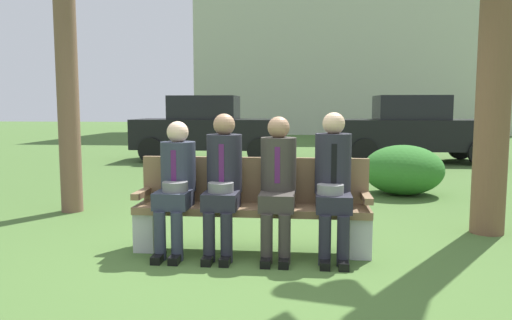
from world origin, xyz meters
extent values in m
plane|color=#44662E|center=(0.00, 0.00, 0.00)|extent=(80.00, 80.00, 0.00)
cube|color=brown|center=(0.06, 0.23, 0.42)|extent=(2.25, 0.44, 0.07)
cube|color=brown|center=(0.06, 0.42, 0.68)|extent=(2.25, 0.06, 0.45)
cube|color=brown|center=(-1.03, 0.23, 0.55)|extent=(0.08, 0.44, 0.06)
cube|color=brown|center=(1.14, 0.23, 0.55)|extent=(0.08, 0.44, 0.06)
cube|color=silver|center=(-0.97, 0.23, 0.19)|extent=(0.20, 0.37, 0.38)
cube|color=silver|center=(1.08, 0.23, 0.19)|extent=(0.20, 0.37, 0.38)
cube|color=#2D3342|center=(-0.67, 0.06, 0.53)|extent=(0.32, 0.38, 0.16)
cylinder|color=#2D3342|center=(-0.75, -0.13, 0.23)|extent=(0.11, 0.11, 0.45)
cylinder|color=#2D3342|center=(-0.59, -0.13, 0.23)|extent=(0.11, 0.11, 0.45)
cube|color=black|center=(-0.75, -0.19, 0.04)|extent=(0.09, 0.22, 0.07)
cube|color=black|center=(-0.59, -0.19, 0.04)|extent=(0.09, 0.22, 0.07)
cylinder|color=#2D3342|center=(-0.67, 0.25, 0.82)|extent=(0.34, 0.34, 0.48)
cube|color=#4C1951|center=(-0.67, 0.09, 0.84)|extent=(0.05, 0.01, 0.31)
sphere|color=beige|center=(-0.67, 0.25, 1.16)|extent=(0.21, 0.21, 0.21)
cylinder|color=slate|center=(-0.64, 0.05, 0.66)|extent=(0.24, 0.24, 0.09)
cube|color=#23232D|center=(-0.21, 0.06, 0.53)|extent=(0.32, 0.38, 0.16)
cylinder|color=#23232D|center=(-0.29, -0.13, 0.23)|extent=(0.11, 0.11, 0.45)
cylinder|color=#23232D|center=(-0.13, -0.13, 0.23)|extent=(0.11, 0.11, 0.45)
cube|color=black|center=(-0.29, -0.19, 0.04)|extent=(0.09, 0.22, 0.07)
cube|color=black|center=(-0.13, -0.19, 0.04)|extent=(0.09, 0.22, 0.07)
cylinder|color=#23232D|center=(-0.21, 0.25, 0.86)|extent=(0.34, 0.34, 0.55)
cube|color=#4C1951|center=(-0.21, 0.09, 0.88)|extent=(0.05, 0.01, 0.35)
sphere|color=#9E7556|center=(-0.21, 0.25, 1.23)|extent=(0.21, 0.21, 0.21)
cylinder|color=slate|center=(-0.21, 0.05, 0.66)|extent=(0.24, 0.24, 0.09)
cube|color=#38332D|center=(0.31, 0.06, 0.53)|extent=(0.32, 0.38, 0.16)
cylinder|color=#38332D|center=(0.23, -0.13, 0.23)|extent=(0.11, 0.11, 0.45)
cylinder|color=#38332D|center=(0.39, -0.13, 0.23)|extent=(0.11, 0.11, 0.45)
cube|color=black|center=(0.23, -0.19, 0.04)|extent=(0.09, 0.22, 0.07)
cube|color=black|center=(0.39, -0.19, 0.04)|extent=(0.09, 0.22, 0.07)
cylinder|color=#38332D|center=(0.31, 0.25, 0.84)|extent=(0.34, 0.34, 0.53)
cube|color=#4C1951|center=(0.31, 0.09, 0.86)|extent=(0.05, 0.01, 0.34)
sphere|color=#9E7556|center=(0.31, 0.25, 1.20)|extent=(0.21, 0.21, 0.21)
cube|color=#23232D|center=(0.83, 0.06, 0.53)|extent=(0.32, 0.38, 0.16)
cylinder|color=#23232D|center=(0.75, -0.13, 0.23)|extent=(0.11, 0.11, 0.45)
cylinder|color=#23232D|center=(0.91, -0.13, 0.23)|extent=(0.11, 0.11, 0.45)
cube|color=black|center=(0.75, -0.19, 0.04)|extent=(0.09, 0.22, 0.07)
cube|color=black|center=(0.91, -0.19, 0.04)|extent=(0.09, 0.22, 0.07)
cylinder|color=#23232D|center=(0.83, 0.25, 0.86)|extent=(0.34, 0.34, 0.57)
cube|color=black|center=(0.83, 0.09, 0.88)|extent=(0.05, 0.01, 0.36)
sphere|color=tan|center=(0.83, 0.25, 1.24)|extent=(0.21, 0.21, 0.21)
cylinder|color=gray|center=(0.80, 0.05, 0.66)|extent=(0.24, 0.24, 0.09)
cylinder|color=brown|center=(-2.55, 1.81, 2.11)|extent=(0.28, 0.28, 4.22)
cylinder|color=brown|center=(2.58, 1.21, 2.19)|extent=(0.36, 0.36, 4.38)
ellipsoid|color=#2E7026|center=(2.11, 3.59, 0.40)|extent=(1.27, 1.16, 0.79)
cube|color=black|center=(-1.94, 8.24, 0.70)|extent=(3.93, 1.63, 0.76)
cube|color=black|center=(-2.09, 8.23, 1.38)|extent=(1.72, 1.39, 0.60)
cylinder|color=black|center=(-0.59, 9.04, 0.32)|extent=(0.64, 0.15, 0.64)
cylinder|color=black|center=(-0.57, 7.48, 0.32)|extent=(0.64, 0.15, 0.64)
cylinder|color=black|center=(-3.32, 8.99, 0.32)|extent=(0.64, 0.15, 0.64)
cylinder|color=black|center=(-3.30, 7.43, 0.32)|extent=(0.64, 0.15, 0.64)
cube|color=black|center=(3.30, 8.38, 0.70)|extent=(3.93, 1.64, 0.76)
cube|color=black|center=(3.15, 8.38, 1.38)|extent=(1.73, 1.40, 0.60)
cylinder|color=black|center=(4.65, 9.19, 0.32)|extent=(0.64, 0.15, 0.64)
cylinder|color=black|center=(4.68, 7.63, 0.32)|extent=(0.64, 0.15, 0.64)
cylinder|color=black|center=(1.92, 9.13, 0.32)|extent=(0.64, 0.15, 0.64)
cylinder|color=black|center=(1.95, 7.57, 0.32)|extent=(0.64, 0.15, 0.64)
cube|color=beige|center=(2.75, 24.39, 6.18)|extent=(15.90, 8.23, 12.36)
camera|label=1|loc=(0.59, -4.39, 1.40)|focal=34.45mm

